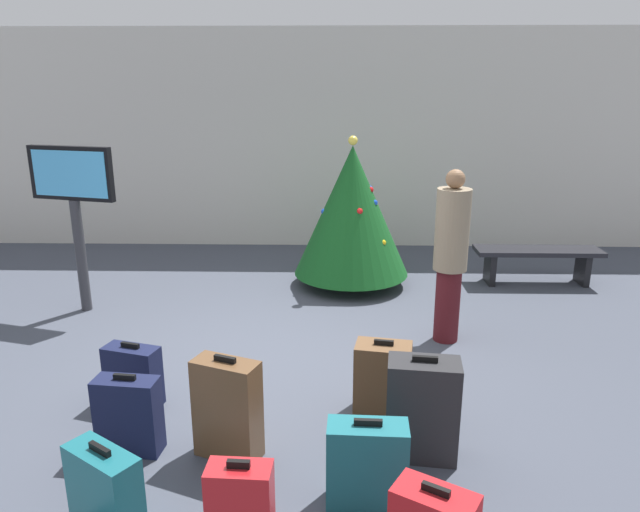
# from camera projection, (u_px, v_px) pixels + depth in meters

# --- Properties ---
(ground_plane) EXTENTS (16.00, 16.00, 0.00)m
(ground_plane) POSITION_uv_depth(u_px,v_px,m) (270.00, 364.00, 5.57)
(ground_plane) COLOR #424754
(back_wall) EXTENTS (16.00, 0.20, 3.42)m
(back_wall) POSITION_uv_depth(u_px,v_px,m) (297.00, 140.00, 9.34)
(back_wall) COLOR beige
(back_wall) RESTS_ON ground_plane
(holiday_tree) EXTENTS (1.49, 1.49, 1.96)m
(holiday_tree) POSITION_uv_depth(u_px,v_px,m) (352.00, 211.00, 7.51)
(holiday_tree) COLOR #4C3319
(holiday_tree) RESTS_ON ground_plane
(flight_info_kiosk) EXTENTS (1.02, 0.34, 1.92)m
(flight_info_kiosk) POSITION_uv_depth(u_px,v_px,m) (73.00, 195.00, 6.54)
(flight_info_kiosk) COLOR #333338
(flight_info_kiosk) RESTS_ON ground_plane
(waiting_bench) EXTENTS (1.64, 0.44, 0.48)m
(waiting_bench) POSITION_uv_depth(u_px,v_px,m) (537.00, 257.00, 7.74)
(waiting_bench) COLOR black
(waiting_bench) RESTS_ON ground_plane
(traveller_0) EXTENTS (0.44, 0.44, 1.78)m
(traveller_0) POSITION_uv_depth(u_px,v_px,m) (451.00, 253.00, 5.84)
(traveller_0) COLOR #4C1419
(traveller_0) RESTS_ON ground_plane
(suitcase_0) EXTENTS (0.47, 0.24, 0.61)m
(suitcase_0) POSITION_uv_depth(u_px,v_px,m) (129.00, 415.00, 4.18)
(suitcase_0) COLOR #141938
(suitcase_0) RESTS_ON ground_plane
(suitcase_1) EXTENTS (0.48, 0.34, 0.64)m
(suitcase_1) POSITION_uv_depth(u_px,v_px,m) (383.00, 379.00, 4.67)
(suitcase_1) COLOR brown
(suitcase_1) RESTS_ON ground_plane
(suitcase_2) EXTENTS (0.51, 0.43, 0.62)m
(suitcase_2) POSITION_uv_depth(u_px,v_px,m) (105.00, 495.00, 3.36)
(suitcase_2) COLOR #19606B
(suitcase_2) RESTS_ON ground_plane
(suitcase_3) EXTENTS (0.51, 0.25, 0.61)m
(suitcase_3) POSITION_uv_depth(u_px,v_px,m) (367.00, 465.00, 3.63)
(suitcase_3) COLOR #19606B
(suitcase_3) RESTS_ON ground_plane
(suitcase_6) EXTENTS (0.49, 0.31, 0.55)m
(suitcase_6) POSITION_uv_depth(u_px,v_px,m) (133.00, 376.00, 4.81)
(suitcase_6) COLOR #141938
(suitcase_6) RESTS_ON ground_plane
(suitcase_7) EXTENTS (0.51, 0.37, 0.78)m
(suitcase_7) POSITION_uv_depth(u_px,v_px,m) (227.00, 409.00, 4.10)
(suitcase_7) COLOR brown
(suitcase_7) RESTS_ON ground_plane
(suitcase_8) EXTENTS (0.53, 0.33, 0.78)m
(suitcase_8) POSITION_uv_depth(u_px,v_px,m) (422.00, 409.00, 4.10)
(suitcase_8) COLOR #232326
(suitcase_8) RESTS_ON ground_plane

